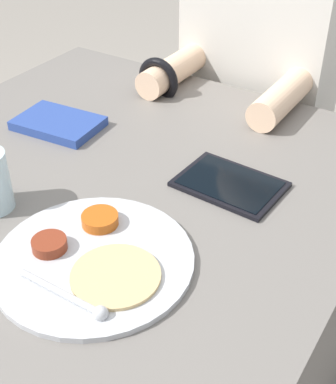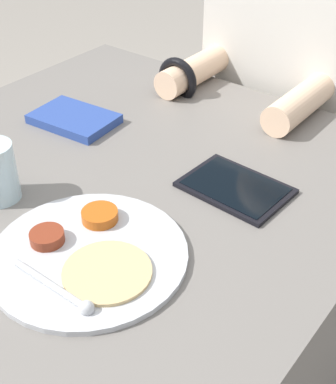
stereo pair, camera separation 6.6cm
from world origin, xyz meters
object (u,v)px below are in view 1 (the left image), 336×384
(red_notebook, at_px, (58,124))
(tablet_device, at_px, (230,184))
(thali_tray, at_px, (94,259))
(person_diner, at_px, (253,120))

(red_notebook, distance_m, tablet_device, 0.42)
(thali_tray, bearing_deg, tablet_device, 74.31)
(thali_tray, height_order, person_diner, person_diner)
(tablet_device, bearing_deg, thali_tray, -105.69)
(person_diner, bearing_deg, thali_tray, -82.95)
(thali_tray, distance_m, red_notebook, 0.45)
(person_diner, bearing_deg, red_notebook, -113.81)
(red_notebook, relative_size, tablet_device, 0.97)
(thali_tray, distance_m, tablet_device, 0.31)
(thali_tray, xyz_separation_m, tablet_device, (0.08, 0.29, -0.00))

